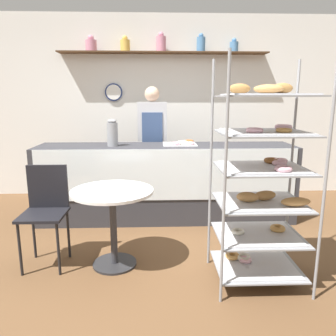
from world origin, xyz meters
TOP-DOWN VIEW (x-y plane):
  - ground_plane at (0.00, 0.00)m, footprint 14.00×14.00m
  - back_wall at (-0.00, 2.20)m, footprint 10.00×0.30m
  - display_counter at (0.00, 1.02)m, footprint 3.11×0.63m
  - pastry_rack at (0.71, -0.44)m, footprint 0.73×0.61m
  - person_worker at (-0.17, 1.59)m, footprint 0.39×0.23m
  - cafe_table at (-0.51, -0.15)m, footprint 0.72×0.72m
  - cafe_chair at (-1.12, -0.07)m, footprint 0.38×0.38m
  - coffee_carafe at (-0.64, 0.99)m, footprint 0.13×0.13m
  - donut_tray_counter at (0.20, 1.05)m, footprint 0.41×0.33m

SIDE VIEW (x-z plane):
  - ground_plane at x=0.00m, z-range 0.00..0.00m
  - display_counter at x=0.00m, z-range 0.00..0.93m
  - cafe_table at x=-0.51m, z-range 0.18..0.89m
  - cafe_chair at x=-1.12m, z-range 0.11..1.01m
  - pastry_rack at x=0.71m, z-range -0.05..1.75m
  - person_worker at x=-0.17m, z-range 0.08..1.72m
  - donut_tray_counter at x=0.20m, z-range 0.92..0.97m
  - coffee_carafe at x=-0.64m, z-range 0.93..1.25m
  - back_wall at x=0.00m, z-range 0.02..2.72m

